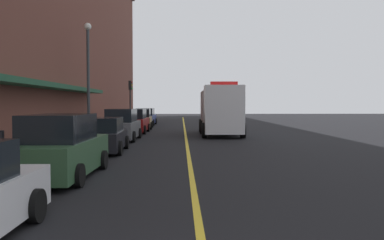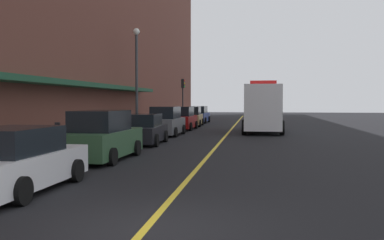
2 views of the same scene
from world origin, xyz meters
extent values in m
plane|color=black|center=(0.00, 25.00, 0.00)|extent=(112.00, 112.00, 0.00)
cube|color=#9E9B93|center=(-6.20, 25.00, 0.07)|extent=(2.40, 70.00, 0.15)
cube|color=gold|center=(0.00, 25.00, 0.00)|extent=(0.16, 70.00, 0.01)
cube|color=brown|center=(-12.36, 24.00, 8.88)|extent=(9.93, 64.00, 17.76)
cube|color=#19472D|center=(-6.85, 16.00, 3.10)|extent=(1.20, 22.40, 0.24)
cylinder|color=black|center=(-3.05, 4.11, 0.32)|extent=(0.23, 0.64, 0.64)
cube|color=#2D5133|center=(-3.91, 8.75, 0.65)|extent=(1.91, 4.80, 0.95)
cube|color=black|center=(-3.91, 8.51, 1.52)|extent=(1.67, 2.66, 0.78)
cylinder|color=black|center=(-4.77, 10.24, 0.32)|extent=(0.24, 0.65, 0.64)
cylinder|color=black|center=(-2.97, 10.19, 0.32)|extent=(0.24, 0.65, 0.64)
cylinder|color=black|center=(-4.85, 7.30, 0.32)|extent=(0.24, 0.65, 0.64)
cylinder|color=black|center=(-3.04, 7.25, 0.32)|extent=(0.24, 0.65, 0.64)
cube|color=black|center=(-3.85, 15.01, 0.57)|extent=(1.81, 4.27, 0.78)
cube|color=black|center=(-3.85, 14.79, 1.27)|extent=(1.59, 2.37, 0.64)
cylinder|color=black|center=(-4.75, 16.30, 0.32)|extent=(0.24, 0.65, 0.64)
cylinder|color=black|center=(-3.02, 16.34, 0.32)|extent=(0.24, 0.65, 0.64)
cylinder|color=black|center=(-4.68, 13.67, 0.32)|extent=(0.24, 0.65, 0.64)
cylinder|color=black|center=(-2.96, 13.72, 0.32)|extent=(0.24, 0.65, 0.64)
cube|color=#595B60|center=(-3.88, 20.90, 0.65)|extent=(1.82, 4.47, 0.95)
cube|color=black|center=(-3.89, 20.68, 1.51)|extent=(1.60, 2.48, 0.78)
cylinder|color=black|center=(-4.71, 22.30, 0.32)|extent=(0.24, 0.65, 0.64)
cylinder|color=black|center=(-2.98, 22.25, 0.32)|extent=(0.24, 0.65, 0.64)
cylinder|color=black|center=(-4.78, 19.55, 0.32)|extent=(0.24, 0.65, 0.64)
cylinder|color=black|center=(-3.05, 19.50, 0.32)|extent=(0.24, 0.65, 0.64)
cube|color=maroon|center=(-3.86, 26.86, 0.63)|extent=(1.96, 4.29, 0.91)
cube|color=black|center=(-3.86, 26.64, 1.45)|extent=(1.72, 2.38, 0.74)
cylinder|color=black|center=(-4.75, 28.20, 0.32)|extent=(0.24, 0.65, 0.64)
cylinder|color=black|center=(-2.89, 28.14, 0.32)|extent=(0.24, 0.65, 0.64)
cylinder|color=black|center=(-4.82, 25.57, 0.32)|extent=(0.24, 0.65, 0.64)
cylinder|color=black|center=(-2.97, 25.51, 0.32)|extent=(0.24, 0.65, 0.64)
cube|color=#A5844C|center=(-3.85, 31.86, 0.61)|extent=(1.94, 4.35, 0.87)
cube|color=black|center=(-3.85, 31.65, 1.40)|extent=(1.71, 2.41, 0.71)
cylinder|color=black|center=(-4.81, 33.17, 0.32)|extent=(0.24, 0.65, 0.64)
cylinder|color=black|center=(-2.97, 33.22, 0.32)|extent=(0.24, 0.65, 0.64)
cylinder|color=black|center=(-4.73, 30.50, 0.32)|extent=(0.24, 0.65, 0.64)
cylinder|color=black|center=(-2.90, 30.55, 0.32)|extent=(0.24, 0.65, 0.64)
cube|color=navy|center=(-3.93, 37.74, 0.60)|extent=(1.88, 4.93, 0.86)
cube|color=black|center=(-3.94, 37.50, 1.38)|extent=(1.65, 2.72, 0.70)
cylinder|color=black|center=(-4.80, 39.27, 0.32)|extent=(0.23, 0.64, 0.64)
cylinder|color=black|center=(-3.00, 39.24, 0.32)|extent=(0.23, 0.64, 0.64)
cylinder|color=black|center=(-4.86, 36.24, 0.32)|extent=(0.23, 0.64, 0.64)
cylinder|color=black|center=(-3.06, 36.21, 0.32)|extent=(0.23, 0.64, 0.64)
cube|color=silver|center=(2.41, 22.14, 1.83)|extent=(2.48, 2.15, 3.07)
cube|color=silver|center=(2.45, 26.07, 1.71)|extent=(2.51, 5.17, 2.82)
cube|color=red|center=(2.41, 22.14, 3.49)|extent=(1.73, 0.62, 0.24)
cylinder|color=black|center=(3.65, 22.20, 0.50)|extent=(0.31, 1.00, 1.00)
cylinder|color=black|center=(1.17, 22.23, 0.50)|extent=(0.31, 1.00, 1.00)
cylinder|color=black|center=(3.69, 25.42, 0.50)|extent=(0.31, 1.00, 1.00)
cylinder|color=black|center=(1.20, 25.44, 0.50)|extent=(0.31, 1.00, 1.00)
cylinder|color=black|center=(3.71, 27.50, 0.50)|extent=(0.31, 1.00, 1.00)
cylinder|color=black|center=(1.23, 27.52, 0.50)|extent=(0.31, 1.00, 1.00)
cylinder|color=#4C4C51|center=(-5.35, 13.35, 0.68)|extent=(0.07, 0.07, 1.05)
cube|color=black|center=(-5.35, 13.35, 1.34)|extent=(0.14, 0.18, 0.28)
cylinder|color=#4C4C51|center=(-5.35, 11.45, 0.68)|extent=(0.07, 0.07, 1.05)
cube|color=black|center=(-5.35, 11.45, 1.34)|extent=(0.14, 0.18, 0.28)
cylinder|color=#4C4C51|center=(-5.35, 7.87, 0.68)|extent=(0.07, 0.07, 1.05)
cube|color=black|center=(-5.35, 7.87, 1.34)|extent=(0.14, 0.18, 0.28)
cylinder|color=#4C4C51|center=(-5.35, 16.77, 0.68)|extent=(0.07, 0.07, 1.05)
cube|color=black|center=(-5.35, 16.77, 1.34)|extent=(0.14, 0.18, 0.28)
cylinder|color=#33383D|center=(-5.95, 21.16, 3.40)|extent=(0.18, 0.18, 6.50)
sphere|color=white|center=(-5.95, 21.16, 6.87)|extent=(0.44, 0.44, 0.44)
cylinder|color=#232326|center=(-5.30, 36.09, 1.85)|extent=(0.14, 0.14, 3.40)
cube|color=black|center=(-5.30, 36.09, 4.00)|extent=(0.28, 0.36, 0.90)
sphere|color=red|center=(-5.14, 36.09, 4.30)|extent=(0.16, 0.16, 0.16)
sphere|color=gold|center=(-5.14, 36.09, 4.00)|extent=(0.16, 0.16, 0.16)
sphere|color=green|center=(-5.14, 36.09, 3.70)|extent=(0.16, 0.16, 0.16)
camera|label=1|loc=(-0.33, -3.37, 2.24)|focal=37.46mm
camera|label=2|loc=(1.94, -7.71, 2.28)|focal=41.61mm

